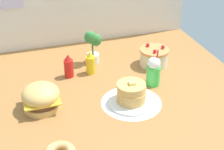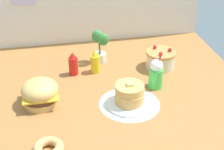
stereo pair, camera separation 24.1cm
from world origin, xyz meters
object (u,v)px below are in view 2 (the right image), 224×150
layer_cake (161,59)px  cream_soda_cup (156,74)px  pancake_stack (130,96)px  mustard_bottle (95,62)px  potted_plant (100,45)px  burger (40,93)px  donut_pink_glaze (48,148)px  ketchup_bottle (73,64)px

layer_cake → cream_soda_cup: bearing=-115.2°
pancake_stack → mustard_bottle: size_ratio=1.70×
pancake_stack → mustard_bottle: 0.52m
layer_cake → potted_plant: potted_plant is taller
cream_soda_cup → burger: bearing=-176.8°
donut_pink_glaze → potted_plant: size_ratio=0.61×
mustard_bottle → potted_plant: 0.19m
layer_cake → donut_pink_glaze: bearing=-138.8°
ketchup_bottle → burger: bearing=-126.4°
burger → donut_pink_glaze: (0.03, -0.50, -0.06)m
mustard_bottle → cream_soda_cup: (0.41, -0.31, 0.02)m
cream_soda_cup → pancake_stack: bearing=-143.8°
cream_soda_cup → donut_pink_glaze: 0.99m
layer_cake → cream_soda_cup: 0.32m
pancake_stack → ketchup_bottle: size_ratio=1.70×
ketchup_bottle → mustard_bottle: bearing=-0.1°
layer_cake → potted_plant: size_ratio=0.82×
ketchup_bottle → cream_soda_cup: 0.66m
donut_pink_glaze → potted_plant: 1.14m
burger → pancake_stack: size_ratio=0.78×
pancake_stack → layer_cake: bearing=50.8°
cream_soda_cup → layer_cake: bearing=64.8°
mustard_bottle → donut_pink_glaze: size_ratio=1.08×
pancake_stack → layer_cake: size_ratio=1.36×
donut_pink_glaze → burger: bearing=93.7°
ketchup_bottle → donut_pink_glaze: bearing=-105.1°
pancake_stack → potted_plant: (-0.10, 0.66, 0.09)m
burger → pancake_stack: bearing=-12.3°
burger → cream_soda_cup: 0.85m
cream_soda_cup → donut_pink_glaze: cream_soda_cup is taller
potted_plant → mustard_bottle: bearing=-111.2°
layer_cake → donut_pink_glaze: 1.27m
mustard_bottle → cream_soda_cup: cream_soda_cup is taller
pancake_stack → burger: bearing=167.7°
pancake_stack → donut_pink_glaze: 0.69m
donut_pink_glaze → mustard_bottle: bearing=64.6°
burger → layer_cake: size_ratio=1.06×
ketchup_bottle → donut_pink_glaze: ketchup_bottle is taller
pancake_stack → mustard_bottle: bearing=108.4°
cream_soda_cup → potted_plant: potted_plant is taller
pancake_stack → potted_plant: bearing=98.5°
burger → mustard_bottle: mustard_bottle is taller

